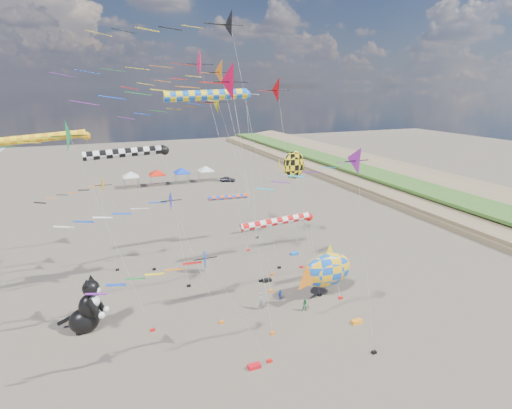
{
  "coord_description": "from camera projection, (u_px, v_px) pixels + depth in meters",
  "views": [
    {
      "loc": [
        -11.67,
        -19.42,
        19.12
      ],
      "look_at": [
        0.95,
        12.0,
        9.06
      ],
      "focal_mm": 28.0,
      "sensor_mm": 36.0,
      "label": 1
    }
  ],
  "objects": [
    {
      "name": "ground",
      "position": [
        309.0,
        382.0,
        26.89
      ],
      "size": [
        260.0,
        260.0,
        0.0
      ],
      "primitive_type": "plane",
      "color": "#51473B",
      "rests_on": "ground"
    },
    {
      "name": "delta_kite_0",
      "position": [
        189.0,
        269.0,
        24.46
      ],
      "size": [
        10.83,
        1.67,
        9.63
      ],
      "color": "blue",
      "rests_on": "ground"
    },
    {
      "name": "delta_kite_1",
      "position": [
        336.0,
        166.0,
        24.1
      ],
      "size": [
        9.65,
        1.89,
        15.77
      ],
      "color": "purple",
      "rests_on": "ground"
    },
    {
      "name": "delta_kite_2",
      "position": [
        196.0,
        65.0,
        40.26
      ],
      "size": [
        18.32,
        3.29,
        23.06
      ],
      "color": "#FA1751",
      "rests_on": "ground"
    },
    {
      "name": "delta_kite_3",
      "position": [
        80.0,
        139.0,
        26.68
      ],
      "size": [
        10.9,
        2.56,
        17.25
      ],
      "color": "#148243",
      "rests_on": "ground"
    },
    {
      "name": "delta_kite_4",
      "position": [
        225.0,
        104.0,
        35.3
      ],
      "size": [
        12.25,
        2.44,
        19.08
      ],
      "color": "yellow",
      "rests_on": "ground"
    },
    {
      "name": "delta_kite_5",
      "position": [
        224.0,
        28.0,
        34.78
      ],
      "size": [
        15.37,
        2.52,
        25.53
      ],
      "color": "black",
      "rests_on": "ground"
    },
    {
      "name": "delta_kite_6",
      "position": [
        225.0,
        85.0,
        25.29
      ],
      "size": [
        11.8,
        2.63,
        20.79
      ],
      "color": "red",
      "rests_on": "ground"
    },
    {
      "name": "delta_kite_7",
      "position": [
        155.0,
        209.0,
        28.79
      ],
      "size": [
        10.8,
        1.77,
        11.94
      ],
      "color": "#1F1DD2",
      "rests_on": "ground"
    },
    {
      "name": "delta_kite_8",
      "position": [
        221.0,
        76.0,
        31.32
      ],
      "size": [
        10.92,
        2.11,
        21.3
      ],
      "color": "orange",
      "rests_on": "ground"
    },
    {
      "name": "delta_kite_9",
      "position": [
        276.0,
        92.0,
        37.26
      ],
      "size": [
        11.29,
        2.69,
        20.17
      ],
      "color": "#C20306",
      "rests_on": "ground"
    },
    {
      "name": "delta_kite_10",
      "position": [
        94.0,
        190.0,
        38.71
      ],
      "size": [
        10.07,
        1.79,
        10.75
      ],
      "color": "#FFB10E",
      "rests_on": "ground"
    },
    {
      "name": "windsock_0",
      "position": [
        230.0,
        197.0,
        49.31
      ],
      "size": [
        6.6,
        0.61,
        6.31
      ],
      "color": "#E75410",
      "rests_on": "ground"
    },
    {
      "name": "windsock_1",
      "position": [
        280.0,
        221.0,
        34.03
      ],
      "size": [
        8.06,
        0.7,
        8.44
      ],
      "color": "red",
      "rests_on": "ground"
    },
    {
      "name": "windsock_2",
      "position": [
        212.0,
        96.0,
        33.8
      ],
      "size": [
        8.76,
        0.92,
        18.86
      ],
      "color": "blue",
      "rests_on": "ground"
    },
    {
      "name": "windsock_3",
      "position": [
        47.0,
        138.0,
        37.22
      ],
      "size": [
        9.27,
        0.82,
        14.95
      ],
      "color": "orange",
      "rests_on": "ground"
    },
    {
      "name": "windsock_4",
      "position": [
        130.0,
        153.0,
        34.18
      ],
      "size": [
        8.41,
        0.81,
        14.08
      ],
      "color": "black",
      "rests_on": "ground"
    },
    {
      "name": "angelfish_kite",
      "position": [
        292.0,
        166.0,
        37.27
      ],
      "size": [
        3.74,
        3.02,
        13.37
      ],
      "color": "yellow",
      "rests_on": "ground"
    },
    {
      "name": "cat_inflatable",
      "position": [
        86.0,
        303.0,
        31.97
      ],
      "size": [
        3.99,
        3.06,
        4.82
      ],
      "primitive_type": null,
      "rotation": [
        0.0,
        0.0,
        -0.41
      ],
      "color": "black",
      "rests_on": "ground"
    },
    {
      "name": "fish_inflatable",
      "position": [
        327.0,
        270.0,
        37.13
      ],
      "size": [
        6.76,
        3.53,
        5.25
      ],
      "color": "blue",
      "rests_on": "ground"
    },
    {
      "name": "person_adult",
      "position": [
        261.0,
        301.0,
        35.37
      ],
      "size": [
        0.71,
        0.61,
        1.65
      ],
      "primitive_type": "imported",
      "rotation": [
        0.0,
        0.0,
        0.43
      ],
      "color": "gray",
      "rests_on": "ground"
    },
    {
      "name": "child_green",
      "position": [
        305.0,
        305.0,
        35.16
      ],
      "size": [
        0.66,
        0.57,
        1.18
      ],
      "primitive_type": "imported",
      "rotation": [
        0.0,
        0.0,
        -0.24
      ],
      "color": "#20723A",
      "rests_on": "ground"
    },
    {
      "name": "child_blue",
      "position": [
        280.0,
        295.0,
        37.04
      ],
      "size": [
        0.65,
        0.43,
        1.02
      ],
      "primitive_type": "imported",
      "rotation": [
        0.0,
        0.0,
        0.34
      ],
      "color": "#2147B2",
      "rests_on": "ground"
    },
    {
      "name": "kite_bag_0",
      "position": [
        357.0,
        322.0,
        33.48
      ],
      "size": [
        0.9,
        0.44,
        0.3
      ],
      "primitive_type": "cube",
      "color": "orange",
      "rests_on": "ground"
    },
    {
      "name": "kite_bag_1",
      "position": [
        267.0,
        280.0,
        40.6
      ],
      "size": [
        0.9,
        0.44,
        0.3
      ],
      "primitive_type": "cube",
      "color": "black",
      "rests_on": "ground"
    },
    {
      "name": "kite_bag_2",
      "position": [
        295.0,
        254.0,
        47.1
      ],
      "size": [
        0.9,
        0.44,
        0.3
      ],
      "primitive_type": "cube",
      "color": "blue",
      "rests_on": "ground"
    },
    {
      "name": "kite_bag_3",
      "position": [
        254.0,
        366.0,
        28.15
      ],
      "size": [
        0.9,
        0.44,
        0.3
      ],
      "primitive_type": "cube",
      "color": "red",
      "rests_on": "ground"
    },
    {
      "name": "tent_row",
      "position": [
        169.0,
        169.0,
        79.9
      ],
      "size": [
        19.2,
        4.2,
        3.8
      ],
      "color": "silver",
      "rests_on": "ground"
    },
    {
      "name": "parked_car",
      "position": [
        228.0,
        179.0,
        82.99
      ],
      "size": [
        3.4,
        2.6,
        1.08
      ],
      "primitive_type": "imported",
      "rotation": [
        0.0,
        0.0,
        1.09
      ],
      "color": "#26262D",
      "rests_on": "ground"
    }
  ]
}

